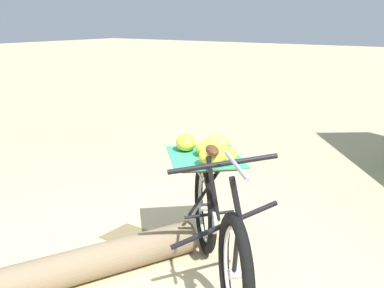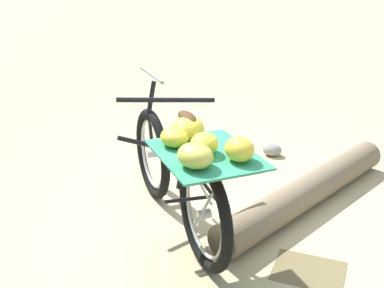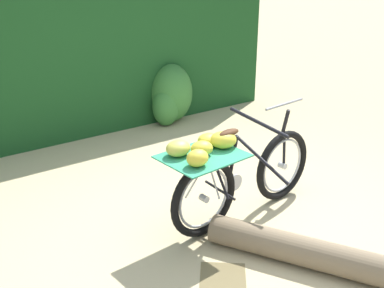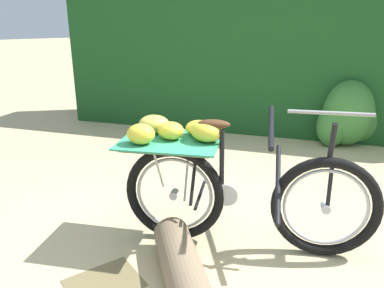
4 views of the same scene
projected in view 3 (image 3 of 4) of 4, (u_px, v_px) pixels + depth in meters
name	position (u px, v px, depth m)	size (l,w,h in m)	color
ground_plane	(244.00, 224.00, 4.55)	(60.00, 60.00, 0.00)	#C6B284
foliage_hedge	(78.00, 60.00, 6.60)	(5.69, 0.90, 1.93)	#19471E
bicycle	(235.00, 172.00, 4.44)	(1.44, 1.50, 1.03)	black
fallen_log	(334.00, 259.00, 3.85)	(0.25, 0.25, 2.08)	#7F6B51
shrub_cluster	(172.00, 96.00, 7.09)	(0.89, 0.61, 0.84)	#387533
leaf_litter_patch	(223.00, 280.00, 3.80)	(0.44, 0.36, 0.01)	olive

